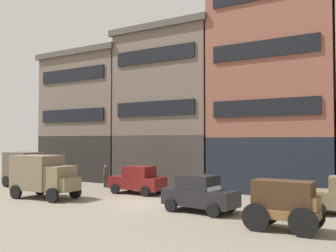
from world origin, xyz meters
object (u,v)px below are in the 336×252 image
delivery_truck_far (44,175)px  fire_hydrant_curbside (263,193)px  pedestrian_officer (106,174)px  sedan_parked_curb (200,194)px  cargo_wagon (284,202)px  delivery_truck_near (28,168)px  sedan_dark (138,180)px

delivery_truck_far → fire_hydrant_curbside: 13.30m
delivery_truck_far → pedestrian_officer: size_ratio=2.47×
sedan_parked_curb → fire_hydrant_curbside: sedan_parked_curb is taller
cargo_wagon → pedestrian_officer: bearing=156.0°
delivery_truck_far → fire_hydrant_curbside: (11.68, 6.29, -1.00)m
delivery_truck_near → pedestrian_officer: 5.91m
pedestrian_officer → sedan_parked_curb: bearing=-25.4°
sedan_parked_curb → fire_hydrant_curbside: (1.57, 5.15, -0.49)m
cargo_wagon → fire_hydrant_curbside: bearing=114.1°
delivery_truck_near → fire_hydrant_curbside: bearing=10.6°
delivery_truck_near → sedan_dark: (9.14, 1.57, -0.51)m
cargo_wagon → sedan_parked_curb: cargo_wagon is taller
delivery_truck_near → delivery_truck_far: same height
cargo_wagon → sedan_parked_curb: (-4.65, 1.75, -0.23)m
cargo_wagon → delivery_truck_near: 20.53m
pedestrian_officer → fire_hydrant_curbside: pedestrian_officer is taller
pedestrian_officer → cargo_wagon: bearing=-24.0°
sedan_dark → sedan_parked_curb: (6.40, -3.51, 0.00)m
pedestrian_officer → delivery_truck_far: bearing=-86.5°
sedan_parked_curb → sedan_dark: bearing=151.3°
sedan_dark → pedestrian_officer: 4.34m
fire_hydrant_curbside → cargo_wagon: bearing=-65.9°
cargo_wagon → fire_hydrant_curbside: 7.59m
delivery_truck_near → sedan_dark: delivery_truck_near is taller
delivery_truck_near → delivery_truck_far: size_ratio=1.00×
cargo_wagon → delivery_truck_near: delivery_truck_near is taller
delivery_truck_near → sedan_parked_curb: size_ratio=1.17×
sedan_parked_curb → fire_hydrant_curbside: size_ratio=4.59×
fire_hydrant_curbside → sedan_dark: bearing=-168.4°
delivery_truck_far → pedestrian_officer: delivery_truck_far is taller
delivery_truck_near → delivery_truck_far: bearing=-29.6°
sedan_dark → sedan_parked_curb: same height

